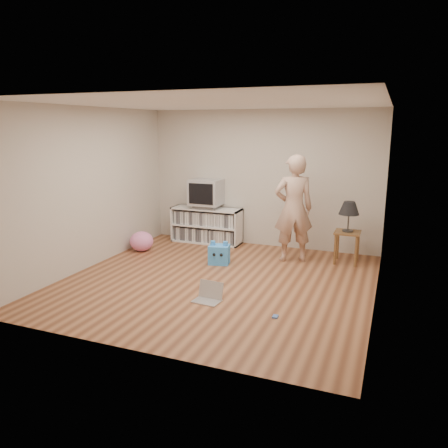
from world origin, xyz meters
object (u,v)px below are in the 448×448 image
side_table (347,239)px  plush_pink (142,241)px  crt_tv (206,192)px  table_lamp (349,209)px  dvd_deck (206,206)px  person (294,209)px  media_unit (207,225)px  laptop (209,296)px  plush_blue (219,254)px

side_table → plush_pink: bearing=-169.9°
crt_tv → table_lamp: bearing=-7.5°
dvd_deck → person: (1.88, -0.58, 0.18)m
media_unit → laptop: size_ratio=3.67×
laptop → crt_tv: bearing=119.5°
plush_blue → crt_tv: bearing=110.3°
laptop → plush_blue: size_ratio=0.97×
crt_tv → plush_blue: size_ratio=1.53×
dvd_deck → plush_pink: dvd_deck is taller
dvd_deck → plush_blue: bearing=-57.8°
plush_pink → crt_tv: bearing=49.1°
dvd_deck → table_lamp: table_lamp is taller
laptop → plush_blue: (-0.48, 1.54, 0.10)m
crt_tv → plush_pink: 1.58m
person → plush_blue: bearing=5.5°
table_lamp → media_unit: bearing=172.1°
media_unit → plush_blue: (0.76, -1.23, -0.18)m
plush_blue → side_table: bearing=10.9°
dvd_deck → side_table: size_ratio=0.82×
crt_tv → plush_pink: (-0.88, -1.02, -0.84)m
plush_pink → table_lamp: bearing=10.1°
person → plush_blue: 1.48m
media_unit → table_lamp: (2.77, -0.39, 0.59)m
side_table → person: size_ratio=0.30×
plush_blue → table_lamp: bearing=10.9°
person → side_table: bearing=169.0°
table_lamp → laptop: 2.96m
table_lamp → plush_pink: table_lamp is taller
person → laptop: person is taller
laptop → plush_pink: size_ratio=0.88×
person → plush_pink: bearing=-15.2°
plush_blue → plush_pink: 1.66m
crt_tv → side_table: 2.86m
media_unit → table_lamp: size_ratio=2.72×
media_unit → plush_pink: media_unit is taller
media_unit → laptop: 3.05m
media_unit → dvd_deck: 0.39m
person → dvd_deck: bearing=-41.5°
person → media_unit: bearing=-41.9°
person → laptop: bearing=49.5°
media_unit → dvd_deck: (0.00, -0.02, 0.39)m
side_table → table_lamp: bearing=180.0°
side_table → table_lamp: (-0.00, 0.00, 0.53)m
dvd_deck → side_table: (2.77, -0.37, -0.32)m
media_unit → crt_tv: size_ratio=2.33×
dvd_deck → crt_tv: size_ratio=0.75×
side_table → person: person is taller
side_table → laptop: side_table is taller
person → laptop: size_ratio=4.82×
media_unit → crt_tv: (0.00, -0.02, 0.67)m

